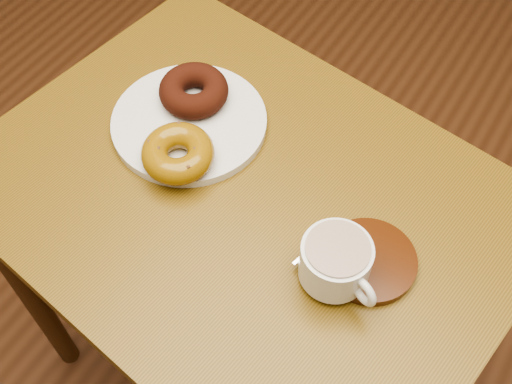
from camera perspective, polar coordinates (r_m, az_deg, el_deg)
The scene contains 7 objects.
cafe_table at distance 1.07m, azimuth -0.91°, elevation -3.88°, with size 0.89×0.72×0.76m.
donut_plate at distance 1.05m, azimuth -5.95°, elevation 6.20°, with size 0.25×0.25×0.02m, color silver.
donut_cinnamon at distance 1.06m, azimuth -5.56°, elevation 8.97°, with size 0.11×0.11×0.04m, color #34130A.
donut_caramel at distance 0.97m, azimuth -6.96°, elevation 3.45°, with size 0.15×0.15×0.04m.
saucer at distance 0.91m, azimuth 10.01°, elevation -6.03°, with size 0.13×0.13×0.01m, color #391807.
coffee_cup at distance 0.86m, azimuth 7.15°, elevation -6.14°, with size 0.12×0.10×0.07m.
teaspoon at distance 0.91m, azimuth 6.21°, elevation -3.92°, with size 0.03×0.08×0.01m.
Camera 1 is at (0.22, -0.15, 1.56)m, focal length 45.00 mm.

